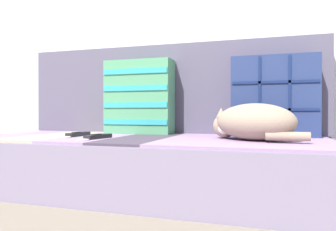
{
  "coord_description": "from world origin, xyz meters",
  "views": [
    {
      "loc": [
        0.56,
        -1.3,
        0.55
      ],
      "look_at": [
        0.13,
        0.07,
        0.54
      ],
      "focal_mm": 35.0,
      "sensor_mm": 36.0,
      "label": 1
    }
  ],
  "objects_px": {
    "couch": "(148,183)",
    "game_remote_near": "(97,137)",
    "sleeping_cat": "(251,123)",
    "throw_pillow_striped": "(139,97)",
    "game_remote_far": "(77,134)",
    "throw_pillow_quilted": "(274,96)"
  },
  "relations": [
    {
      "from": "sleeping_cat",
      "to": "game_remote_near",
      "type": "bearing_deg",
      "value": -168.96
    },
    {
      "from": "throw_pillow_striped",
      "to": "sleeping_cat",
      "type": "relative_size",
      "value": 0.96
    },
    {
      "from": "sleeping_cat",
      "to": "game_remote_far",
      "type": "xyz_separation_m",
      "value": [
        -0.8,
        -0.02,
        -0.06
      ]
    },
    {
      "from": "throw_pillow_quilted",
      "to": "game_remote_near",
      "type": "xyz_separation_m",
      "value": [
        -0.73,
        -0.38,
        -0.18
      ]
    },
    {
      "from": "game_remote_near",
      "to": "game_remote_far",
      "type": "bearing_deg",
      "value": 148.16
    },
    {
      "from": "couch",
      "to": "game_remote_near",
      "type": "distance_m",
      "value": 0.34
    },
    {
      "from": "throw_pillow_striped",
      "to": "sleeping_cat",
      "type": "bearing_deg",
      "value": -23.2
    },
    {
      "from": "couch",
      "to": "throw_pillow_quilted",
      "type": "xyz_separation_m",
      "value": [
        0.57,
        0.19,
        0.41
      ]
    },
    {
      "from": "game_remote_near",
      "to": "game_remote_far",
      "type": "relative_size",
      "value": 0.99
    },
    {
      "from": "throw_pillow_quilted",
      "to": "game_remote_far",
      "type": "relative_size",
      "value": 1.94
    },
    {
      "from": "couch",
      "to": "game_remote_far",
      "type": "relative_size",
      "value": 8.42
    },
    {
      "from": "game_remote_far",
      "to": "throw_pillow_quilted",
      "type": "bearing_deg",
      "value": 17.36
    },
    {
      "from": "couch",
      "to": "throw_pillow_quilted",
      "type": "bearing_deg",
      "value": 18.63
    },
    {
      "from": "throw_pillow_striped",
      "to": "game_remote_far",
      "type": "distance_m",
      "value": 0.39
    },
    {
      "from": "couch",
      "to": "sleeping_cat",
      "type": "xyz_separation_m",
      "value": [
        0.48,
        -0.07,
        0.29
      ]
    },
    {
      "from": "sleeping_cat",
      "to": "game_remote_far",
      "type": "relative_size",
      "value": 2.0
    },
    {
      "from": "couch",
      "to": "sleeping_cat",
      "type": "bearing_deg",
      "value": -7.82
    },
    {
      "from": "couch",
      "to": "game_remote_near",
      "type": "bearing_deg",
      "value": -130.0
    },
    {
      "from": "throw_pillow_striped",
      "to": "sleeping_cat",
      "type": "height_order",
      "value": "throw_pillow_striped"
    },
    {
      "from": "sleeping_cat",
      "to": "game_remote_near",
      "type": "xyz_separation_m",
      "value": [
        -0.64,
        -0.12,
        -0.06
      ]
    },
    {
      "from": "couch",
      "to": "throw_pillow_striped",
      "type": "distance_m",
      "value": 0.47
    },
    {
      "from": "couch",
      "to": "sleeping_cat",
      "type": "height_order",
      "value": "sleeping_cat"
    }
  ]
}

